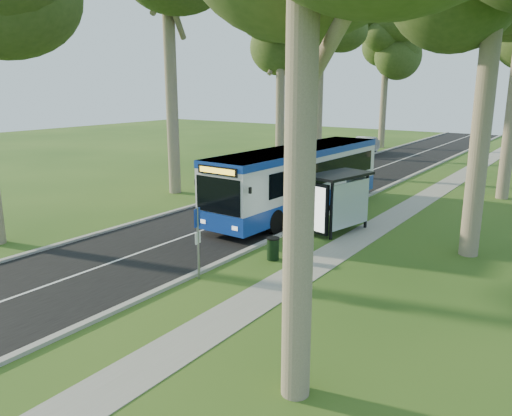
{
  "coord_description": "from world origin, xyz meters",
  "views": [
    {
      "loc": [
        11.33,
        -14.48,
        6.62
      ],
      "look_at": [
        -0.26,
        2.22,
        1.6
      ],
      "focal_mm": 35.0,
      "sensor_mm": 36.0,
      "label": 1
    }
  ],
  "objects": [
    {
      "name": "car_silver",
      "position": [
        -7.96,
        32.01,
        0.82
      ],
      "size": [
        2.15,
        5.11,
        1.64
      ],
      "primitive_type": "imported",
      "rotation": [
        0.0,
        0.0,
        0.08
      ],
      "color": "#AFB2B7",
      "rests_on": "ground"
    },
    {
      "name": "car_white",
      "position": [
        -9.22,
        25.44,
        0.7
      ],
      "size": [
        1.75,
        4.17,
        1.41
      ],
      "primitive_type": "imported",
      "rotation": [
        0.0,
        0.0,
        0.02
      ],
      "color": "silver",
      "rests_on": "ground"
    },
    {
      "name": "litter_bin",
      "position": [
        1.37,
        1.02,
        0.45
      ],
      "size": [
        0.51,
        0.51,
        0.89
      ],
      "rotation": [
        0.0,
        0.0,
        -0.4
      ],
      "color": "black",
      "rests_on": "ground"
    },
    {
      "name": "ground",
      "position": [
        0.0,
        0.0,
        0.0
      ],
      "size": [
        120.0,
        120.0,
        0.0
      ],
      "primitive_type": "plane",
      "color": "#274C17",
      "rests_on": "ground"
    },
    {
      "name": "tree_west_d",
      "position": [
        -11.0,
        28.0,
        13.77
      ],
      "size": [
        5.2,
        5.2,
        18.65
      ],
      "color": "#7A6B56",
      "rests_on": "ground"
    },
    {
      "name": "tree_west_e",
      "position": [
        -8.5,
        38.0,
        11.8
      ],
      "size": [
        5.2,
        5.2,
        15.94
      ],
      "color": "#7A6B56",
      "rests_on": "ground"
    },
    {
      "name": "bus",
      "position": [
        -1.58,
        8.08,
        1.78
      ],
      "size": [
        3.2,
        13.08,
        3.44
      ],
      "rotation": [
        0.0,
        0.0,
        -0.04
      ],
      "color": "silver",
      "rests_on": "ground"
    },
    {
      "name": "footpath",
      "position": [
        3.0,
        10.0,
        0.01
      ],
      "size": [
        1.5,
        100.0,
        0.02
      ],
      "primitive_type": "cube",
      "color": "gray",
      "rests_on": "ground"
    },
    {
      "name": "bus_stop_sign",
      "position": [
        0.3,
        -2.11,
        1.61
      ],
      "size": [
        0.12,
        0.36,
        2.58
      ],
      "rotation": [
        0.0,
        0.0,
        0.2
      ],
      "color": "gray",
      "rests_on": "ground"
    },
    {
      "name": "centre_line",
      "position": [
        -3.5,
        10.0,
        0.02
      ],
      "size": [
        0.12,
        100.0,
        0.0
      ],
      "primitive_type": "cube",
      "color": "white",
      "rests_on": "road"
    },
    {
      "name": "road",
      "position": [
        -3.5,
        10.0,
        0.01
      ],
      "size": [
        7.0,
        100.0,
        0.02
      ],
      "primitive_type": "cube",
      "color": "black",
      "rests_on": "ground"
    },
    {
      "name": "bus_shelter",
      "position": [
        1.83,
        5.65,
        1.92
      ],
      "size": [
        2.3,
        3.43,
        2.71
      ],
      "rotation": [
        0.0,
        0.0,
        -0.2
      ],
      "color": "black",
      "rests_on": "ground"
    },
    {
      "name": "kerb_west",
      "position": [
        -7.0,
        10.0,
        0.06
      ],
      "size": [
        0.25,
        100.0,
        0.12
      ],
      "primitive_type": "cube",
      "color": "#9E9B93",
      "rests_on": "ground"
    },
    {
      "name": "kerb_east",
      "position": [
        0.0,
        10.0,
        0.06
      ],
      "size": [
        0.25,
        100.0,
        0.12
      ],
      "primitive_type": "cube",
      "color": "#9E9B93",
      "rests_on": "ground"
    },
    {
      "name": "tree_west_c",
      "position": [
        -9.0,
        18.0,
        10.72
      ],
      "size": [
        5.2,
        5.2,
        14.47
      ],
      "color": "#7A6B56",
      "rests_on": "ground"
    }
  ]
}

